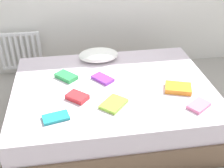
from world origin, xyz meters
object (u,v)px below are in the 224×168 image
(textbook_lime, at_px, (114,104))
(textbook_purple, at_px, (103,79))
(pillow, at_px, (99,55))
(textbook_teal, at_px, (56,117))
(textbook_pink, at_px, (199,105))
(textbook_green, at_px, (66,76))
(radiator, at_px, (21,51))
(textbook_orange, at_px, (178,88))
(textbook_red, at_px, (77,97))
(bed, at_px, (113,105))

(textbook_lime, xyz_separation_m, textbook_purple, (-0.04, 0.44, 0.00))
(pillow, distance_m, textbook_teal, 1.10)
(textbook_pink, bearing_deg, textbook_green, 115.04)
(textbook_green, bearing_deg, radiator, 168.13)
(textbook_green, bearing_deg, textbook_orange, 27.38)
(pillow, xyz_separation_m, textbook_pink, (0.78, -1.02, -0.05))
(pillow, xyz_separation_m, textbook_teal, (-0.47, -0.99, -0.05))
(textbook_teal, relative_size, textbook_pink, 1.08)
(textbook_red, distance_m, textbook_green, 0.40)
(bed, relative_size, radiator, 3.71)
(textbook_teal, bearing_deg, textbook_green, 68.10)
(bed, xyz_separation_m, textbook_red, (-0.36, -0.18, 0.28))
(textbook_lime, xyz_separation_m, textbook_orange, (0.65, 0.14, 0.01))
(textbook_pink, xyz_separation_m, textbook_red, (-1.06, 0.29, 0.01))
(textbook_teal, relative_size, textbook_orange, 0.88)
(textbook_teal, xyz_separation_m, textbook_pink, (1.25, -0.03, 0.00))
(textbook_pink, distance_m, textbook_orange, 0.30)
(bed, distance_m, textbook_orange, 0.69)
(textbook_lime, height_order, textbook_pink, textbook_pink)
(pillow, bearing_deg, textbook_teal, -115.62)
(radiator, distance_m, textbook_red, 1.55)
(textbook_purple, bearing_deg, textbook_teal, -78.44)
(radiator, relative_size, textbook_green, 2.44)
(textbook_teal, bearing_deg, pillow, 51.25)
(textbook_pink, distance_m, textbook_green, 1.33)
(radiator, bearing_deg, textbook_orange, -39.93)
(textbook_lime, bearing_deg, textbook_teal, 144.20)
(textbook_purple, bearing_deg, pillow, 140.64)
(bed, bearing_deg, textbook_red, -152.88)
(radiator, height_order, textbook_teal, radiator)
(textbook_teal, xyz_separation_m, textbook_purple, (0.46, 0.55, 0.00))
(textbook_teal, bearing_deg, textbook_red, 39.99)
(bed, bearing_deg, textbook_green, 156.14)
(textbook_lime, xyz_separation_m, textbook_pink, (0.74, -0.14, 0.00))
(textbook_orange, bearing_deg, pillow, 151.84)
(textbook_green, bearing_deg, textbook_red, -28.93)
(radiator, height_order, textbook_green, radiator)
(textbook_teal, bearing_deg, textbook_pink, -14.55)
(textbook_lime, relative_size, textbook_red, 1.24)
(bed, bearing_deg, textbook_pink, -34.13)
(textbook_green, bearing_deg, textbook_purple, 33.13)
(textbook_teal, relative_size, textbook_red, 1.14)
(textbook_orange, bearing_deg, textbook_green, 178.71)
(textbook_orange, bearing_deg, textbook_pink, -54.10)
(bed, xyz_separation_m, textbook_purple, (-0.09, 0.11, 0.27))
(pillow, xyz_separation_m, textbook_red, (-0.28, -0.73, -0.04))
(pillow, bearing_deg, textbook_lime, -87.75)
(radiator, height_order, textbook_red, radiator)
(bed, xyz_separation_m, textbook_teal, (-0.55, -0.44, 0.27))
(bed, relative_size, textbook_teal, 9.17)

